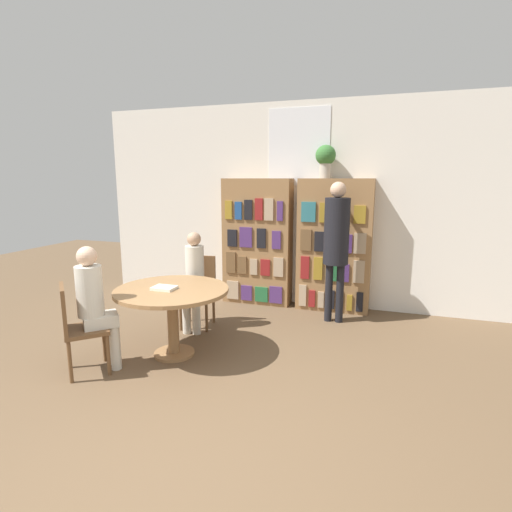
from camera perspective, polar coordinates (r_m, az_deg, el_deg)
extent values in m
plane|color=brown|center=(3.07, -12.57, -27.50)|extent=(16.00, 16.00, 0.00)
cube|color=silver|center=(6.06, 6.03, 7.16)|extent=(6.40, 0.06, 3.00)
cube|color=white|center=(6.03, 6.12, 15.23)|extent=(0.90, 0.01, 1.10)
cube|color=olive|center=(6.09, 0.20, 2.05)|extent=(1.04, 0.32, 1.90)
cube|color=tan|center=(6.21, -3.35, -4.86)|extent=(0.19, 0.02, 0.29)
cube|color=#4C2D6B|center=(6.14, -1.36, -5.30)|extent=(0.17, 0.02, 0.23)
cube|color=#236638|center=(6.07, 0.77, -5.51)|extent=(0.20, 0.02, 0.23)
cube|color=#4C2D6B|center=(6.00, 2.84, -5.57)|extent=(0.19, 0.02, 0.26)
cube|color=brown|center=(6.12, -3.59, -0.92)|extent=(0.15, 0.02, 0.33)
cube|color=brown|center=(6.06, -2.02, -1.32)|extent=(0.15, 0.02, 0.27)
cube|color=tan|center=(6.00, -0.33, -1.56)|extent=(0.11, 0.02, 0.24)
cube|color=maroon|center=(5.95, 1.33, -1.66)|extent=(0.14, 0.02, 0.25)
cube|color=tan|center=(5.89, 3.22, -1.61)|extent=(0.15, 0.02, 0.28)
cube|color=black|center=(6.04, -3.42, 2.57)|extent=(0.15, 0.02, 0.26)
cube|color=#4C2D6B|center=(5.96, -1.46, 2.69)|extent=(0.19, 0.02, 0.30)
cube|color=black|center=(5.89, 0.76, 2.54)|extent=(0.14, 0.02, 0.29)
cube|color=#4C2D6B|center=(5.82, 2.93, 2.30)|extent=(0.13, 0.02, 0.27)
cube|color=olive|center=(6.02, -3.94, 6.58)|extent=(0.11, 0.02, 0.27)
cube|color=navy|center=(5.96, -2.55, 6.49)|extent=(0.11, 0.02, 0.26)
cube|color=black|center=(5.90, -1.11, 6.61)|extent=(0.12, 0.02, 0.29)
cube|color=maroon|center=(5.85, 0.40, 6.69)|extent=(0.12, 0.02, 0.32)
cube|color=tan|center=(5.80, 1.85, 6.66)|extent=(0.13, 0.02, 0.32)
cube|color=#4C2D6B|center=(5.76, 3.44, 6.43)|extent=(0.09, 0.02, 0.28)
cube|color=olive|center=(5.84, 11.09, 1.45)|extent=(1.04, 0.32, 1.90)
cube|color=tan|center=(5.90, 6.67, -5.61)|extent=(0.11, 0.02, 0.32)
cube|color=maroon|center=(5.89, 7.98, -6.04)|extent=(0.09, 0.02, 0.25)
cube|color=tan|center=(5.87, 9.25, -6.19)|extent=(0.09, 0.02, 0.24)
cube|color=black|center=(5.85, 10.60, -6.13)|extent=(0.11, 0.02, 0.27)
cube|color=black|center=(5.83, 11.84, -6.14)|extent=(0.08, 0.02, 0.29)
cube|color=olive|center=(5.83, 13.20, -6.52)|extent=(0.08, 0.02, 0.23)
cube|color=black|center=(5.81, 14.57, -6.38)|extent=(0.09, 0.02, 0.28)
cube|color=maroon|center=(5.79, 7.01, -1.65)|extent=(0.12, 0.02, 0.33)
cube|color=olive|center=(5.76, 8.85, -1.78)|extent=(0.12, 0.02, 0.33)
cube|color=#236638|center=(5.74, 10.78, -2.05)|extent=(0.14, 0.02, 0.30)
cube|color=#4C2D6B|center=(5.72, 12.57, -2.40)|extent=(0.12, 0.02, 0.25)
cube|color=tan|center=(5.70, 14.48, -2.20)|extent=(0.15, 0.02, 0.32)
cube|color=brown|center=(5.72, 7.14, 2.28)|extent=(0.16, 0.02, 0.31)
cube|color=black|center=(5.69, 9.04, 2.05)|extent=(0.14, 0.02, 0.28)
cube|color=maroon|center=(5.66, 10.83, 1.87)|extent=(0.13, 0.02, 0.27)
cube|color=#4C2D6B|center=(5.64, 12.79, 1.72)|extent=(0.15, 0.02, 0.26)
cube|color=tan|center=(5.63, 14.63, 1.74)|extent=(0.16, 0.02, 0.28)
cube|color=#2D707A|center=(5.67, 7.50, 6.26)|extent=(0.20, 0.02, 0.28)
cube|color=olive|center=(5.63, 9.89, 6.12)|extent=(0.17, 0.02, 0.27)
cube|color=olive|center=(5.60, 12.25, 5.79)|extent=(0.14, 0.02, 0.23)
cube|color=olive|center=(5.58, 14.60, 5.74)|extent=(0.16, 0.02, 0.24)
cylinder|color=#B7AD9E|center=(5.79, 9.85, 11.88)|extent=(0.16, 0.16, 0.20)
sphere|color=#387033|center=(5.79, 9.92, 14.00)|extent=(0.28, 0.28, 0.28)
cylinder|color=olive|center=(4.60, -11.59, -13.43)|extent=(0.44, 0.44, 0.03)
cylinder|color=olive|center=(4.47, -11.76, -9.27)|extent=(0.12, 0.12, 0.68)
cylinder|color=olive|center=(4.36, -11.95, -4.82)|extent=(1.21, 1.21, 0.04)
cube|color=brown|center=(4.32, -23.09, -9.70)|extent=(0.57, 0.57, 0.04)
cube|color=brown|center=(4.24, -25.78, -6.82)|extent=(0.31, 0.31, 0.45)
cylinder|color=brown|center=(4.57, -20.86, -11.47)|extent=(0.04, 0.04, 0.42)
cylinder|color=brown|center=(4.26, -20.35, -13.12)|extent=(0.04, 0.04, 0.42)
cylinder|color=brown|center=(4.56, -25.20, -11.88)|extent=(0.04, 0.04, 0.42)
cylinder|color=brown|center=(4.24, -25.03, -13.58)|extent=(0.04, 0.04, 0.42)
cube|color=brown|center=(5.22, -8.42, -5.39)|extent=(0.46, 0.46, 0.04)
cube|color=brown|center=(5.32, -7.91, -2.32)|extent=(0.40, 0.10, 0.45)
cylinder|color=brown|center=(5.09, -7.08, -8.50)|extent=(0.04, 0.04, 0.42)
cylinder|color=brown|center=(5.19, -10.72, -8.22)|extent=(0.04, 0.04, 0.42)
cylinder|color=brown|center=(5.40, -6.07, -7.32)|extent=(0.04, 0.04, 0.42)
cylinder|color=brown|center=(5.49, -9.52, -7.08)|extent=(0.04, 0.04, 0.42)
cube|color=beige|center=(5.07, -8.92, -4.96)|extent=(0.28, 0.35, 0.12)
cylinder|color=beige|center=(5.07, -8.75, -1.34)|extent=(0.23, 0.23, 0.50)
sphere|color=tan|center=(5.01, -8.86, 2.42)|extent=(0.17, 0.17, 0.17)
cylinder|color=beige|center=(5.04, -8.52, -8.50)|extent=(0.10, 0.10, 0.46)
cylinder|color=beige|center=(5.08, -9.91, -8.39)|extent=(0.10, 0.10, 0.46)
cube|color=beige|center=(4.30, -21.30, -8.52)|extent=(0.40, 0.40, 0.12)
cylinder|color=beige|center=(4.21, -22.67, -4.64)|extent=(0.25, 0.25, 0.50)
sphere|color=#DBB293|center=(4.13, -23.03, -0.02)|extent=(0.19, 0.19, 0.19)
cylinder|color=beige|center=(4.48, -19.67, -11.59)|extent=(0.10, 0.10, 0.46)
cylinder|color=beige|center=(4.35, -19.43, -12.25)|extent=(0.10, 0.10, 0.46)
cylinder|color=black|center=(5.46, 10.35, -5.13)|extent=(0.10, 0.10, 0.80)
cylinder|color=black|center=(5.45, 11.88, -5.24)|extent=(0.10, 0.10, 0.80)
cylinder|color=black|center=(5.29, 11.45, 3.48)|extent=(0.33, 0.33, 0.86)
sphere|color=tan|center=(5.25, 11.67, 9.26)|extent=(0.20, 0.20, 0.20)
cylinder|color=black|center=(5.53, 12.91, 5.99)|extent=(0.07, 0.30, 0.07)
cube|color=silver|center=(4.33, -12.98, -4.47)|extent=(0.24, 0.18, 0.03)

